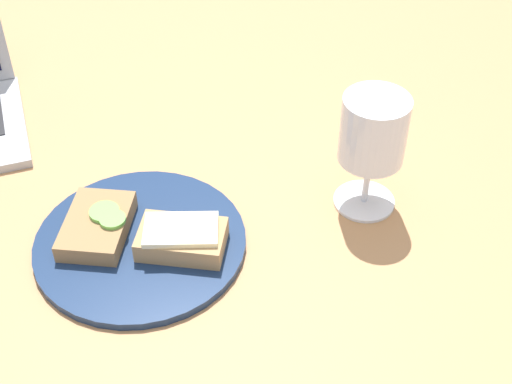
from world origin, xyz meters
TOP-DOWN VIEW (x-y plane):
  - wooden_table at (0.00, 0.00)cm, footprint 140.00×140.00cm
  - plate at (-11.49, -5.38)cm, footprint 24.26×24.26cm
  - sandwich_with_cheese at (-7.18, -8.09)cm, footprint 11.36×9.79cm
  - sandwich_with_cucumber at (-15.71, -2.67)cm, footprint 10.62×12.19cm
  - wine_glass at (16.01, -7.03)cm, footprint 7.67×7.67cm

SIDE VIEW (x-z plane):
  - wooden_table at x=0.00cm, z-range 0.00..3.00cm
  - plate at x=-11.49cm, z-range 3.00..4.00cm
  - sandwich_with_cucumber at x=-15.71cm, z-range 3.84..6.52cm
  - sandwich_with_cheese at x=-7.18cm, z-range 3.93..7.02cm
  - wine_glass at x=16.01cm, z-range 5.72..20.91cm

